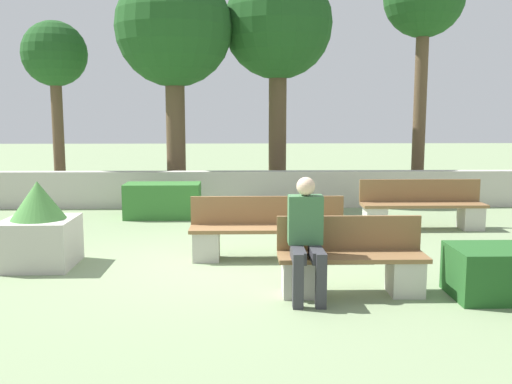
# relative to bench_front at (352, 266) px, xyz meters

# --- Properties ---
(ground_plane) EXTENTS (60.00, 60.00, 0.00)m
(ground_plane) POSITION_rel_bench_front_xyz_m (-1.47, 1.38, -0.32)
(ground_plane) COLOR gray
(perimeter_wall) EXTENTS (12.33, 0.30, 0.78)m
(perimeter_wall) POSITION_rel_bench_front_xyz_m (-1.47, 5.97, 0.07)
(perimeter_wall) COLOR #B7B2A8
(perimeter_wall) RESTS_ON ground_plane
(bench_front) EXTENTS (1.66, 0.48, 0.85)m
(bench_front) POSITION_rel_bench_front_xyz_m (0.00, 0.00, 0.00)
(bench_front) COLOR brown
(bench_front) RESTS_ON ground_plane
(bench_left_side) EXTENTS (2.17, 0.49, 0.85)m
(bench_left_side) POSITION_rel_bench_front_xyz_m (-0.87, 1.57, 0.02)
(bench_left_side) COLOR brown
(bench_left_side) RESTS_ON ground_plane
(bench_right_side) EXTENTS (2.16, 0.49, 0.85)m
(bench_right_side) POSITION_rel_bench_front_xyz_m (1.93, 3.57, 0.02)
(bench_right_side) COLOR brown
(bench_right_side) RESTS_ON ground_plane
(person_seated_man) EXTENTS (0.38, 0.64, 1.33)m
(person_seated_man) POSITION_rel_bench_front_xyz_m (-0.53, -0.14, 0.41)
(person_seated_man) COLOR #333338
(person_seated_man) RESTS_ON ground_plane
(hedge_block_near_right) EXTENTS (1.44, 0.67, 0.67)m
(hedge_block_near_right) POSITION_rel_bench_front_xyz_m (-2.77, 4.74, 0.02)
(hedge_block_near_right) COLOR #33702D
(hedge_block_near_right) RESTS_ON ground_plane
(planter_corner_left) EXTENTS (0.90, 0.90, 1.14)m
(planter_corner_left) POSITION_rel_bench_front_xyz_m (-3.92, 1.26, 0.18)
(planter_corner_left) COLOR #B7B2A8
(planter_corner_left) RESTS_ON ground_plane
(tree_leftmost) EXTENTS (1.47, 1.47, 4.08)m
(tree_leftmost) POSITION_rel_bench_front_xyz_m (-5.47, 7.09, 2.92)
(tree_leftmost) COLOR brown
(tree_leftmost) RESTS_ON ground_plane
(tree_center_left) EXTENTS (2.62, 2.62, 5.22)m
(tree_center_left) POSITION_rel_bench_front_xyz_m (-2.75, 6.96, 3.51)
(tree_center_left) COLOR brown
(tree_center_left) RESTS_ON ground_plane
(tree_center_right) EXTENTS (2.57, 2.57, 5.38)m
(tree_center_right) POSITION_rel_bench_front_xyz_m (-0.37, 7.60, 3.69)
(tree_center_right) COLOR brown
(tree_center_right) RESTS_ON ground_plane
(tree_rightmost) EXTENTS (1.89, 1.89, 5.66)m
(tree_rightmost) POSITION_rel_bench_front_xyz_m (3.03, 7.45, 4.25)
(tree_rightmost) COLOR brown
(tree_rightmost) RESTS_ON ground_plane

